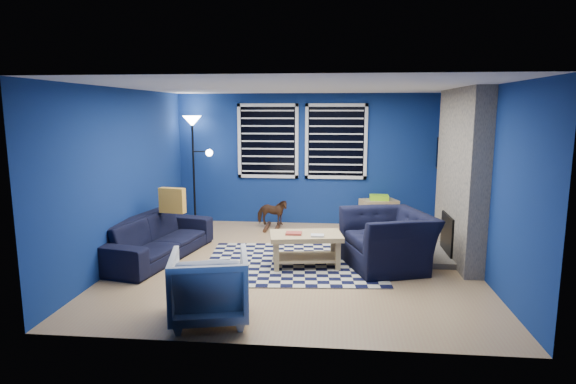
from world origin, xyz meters
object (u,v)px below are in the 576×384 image
object	(u,v)px
tv	(444,155)
armchair_big	(388,240)
sofa	(156,238)
rocking_horse	(272,212)
cabinet	(379,213)
armchair_bent	(210,286)
floor_lamp	(194,136)
coffee_table	(306,243)

from	to	relation	value
tv	armchair_big	bearing A→B (deg)	-119.27
sofa	tv	bearing A→B (deg)	-55.17
rocking_horse	cabinet	size ratio (longest dim) A/B	0.78
sofa	armchair_big	world-z (taller)	armchair_big
sofa	rocking_horse	bearing A→B (deg)	-26.19
armchair_bent	rocking_horse	bearing A→B (deg)	-104.80
tv	cabinet	world-z (taller)	tv
armchair_big	rocking_horse	distance (m)	2.78
floor_lamp	sofa	bearing A→B (deg)	-89.30
tv	armchair_big	size ratio (longest dim) A/B	0.83
coffee_table	cabinet	xyz separation A→B (m)	(1.22, 2.40, -0.07)
armchair_big	floor_lamp	distance (m)	4.31
armchair_big	rocking_horse	size ratio (longest dim) A/B	2.09
armchair_big	coffee_table	distance (m)	1.15
coffee_table	floor_lamp	world-z (taller)	floor_lamp
armchair_bent	rocking_horse	distance (m)	3.96
rocking_horse	coffee_table	world-z (taller)	rocking_horse
rocking_horse	armchair_bent	bearing A→B (deg)	179.89
sofa	armchair_bent	size ratio (longest dim) A/B	2.62
sofa	floor_lamp	world-z (taller)	floor_lamp
coffee_table	cabinet	distance (m)	2.69
cabinet	floor_lamp	xyz separation A→B (m)	(-3.49, -0.04, 1.43)
coffee_table	sofa	bearing A→B (deg)	175.31
tv	armchair_bent	bearing A→B (deg)	-128.71
tv	armchair_bent	world-z (taller)	tv
sofa	rocking_horse	distance (m)	2.44
sofa	cabinet	xyz separation A→B (m)	(3.47, 2.21, -0.03)
armchair_bent	rocking_horse	xyz separation A→B (m)	(0.14, 3.96, -0.06)
tv	cabinet	bearing A→B (deg)	166.94
sofa	armchair_bent	xyz separation A→B (m)	(1.35, -2.03, 0.06)
armchair_big	floor_lamp	xyz separation A→B (m)	(-3.42, 2.27, 1.31)
armchair_bent	cabinet	xyz separation A→B (m)	(2.12, 4.24, -0.09)
tv	coffee_table	bearing A→B (deg)	-136.96
armchair_bent	cabinet	size ratio (longest dim) A/B	1.09
coffee_table	cabinet	world-z (taller)	cabinet
armchair_bent	floor_lamp	world-z (taller)	floor_lamp
sofa	cabinet	bearing A→B (deg)	-45.98
tv	cabinet	xyz separation A→B (m)	(-1.08, 0.25, -1.12)
floor_lamp	tv	bearing A→B (deg)	-2.61
rocking_horse	cabinet	world-z (taller)	cabinet
sofa	floor_lamp	bearing A→B (deg)	12.17
tv	sofa	bearing A→B (deg)	-156.63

